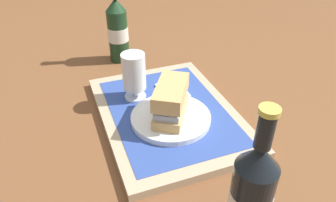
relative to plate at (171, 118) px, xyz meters
The scene contains 9 objects.
ground_plane 0.05m from the plate, 11.13° to the right, with size 3.00×3.00×0.00m, color brown.
tray 0.04m from the plate, 11.13° to the right, with size 0.44×0.32×0.02m, color tan.
placemat 0.04m from the plate, 11.13° to the right, with size 0.38×0.27×0.00m, color #2D4793.
plate is the anchor object (origin of this frame).
sandwich 0.05m from the plate, 31.87° to the right, with size 0.14×0.12×0.08m.
beer_glass 0.15m from the plate, 22.46° to the left, with size 0.06×0.06×0.12m.
napkin_folded 0.13m from the plate, 23.19° to the right, with size 0.09×0.07×0.01m, color white.
beer_bottle 0.40m from the plate, ahead, with size 0.07×0.07×0.27m.
second_bottle 0.32m from the plate, behind, with size 0.07×0.07×0.27m.
Camera 1 is at (-0.61, 0.23, 0.49)m, focal length 34.61 mm.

